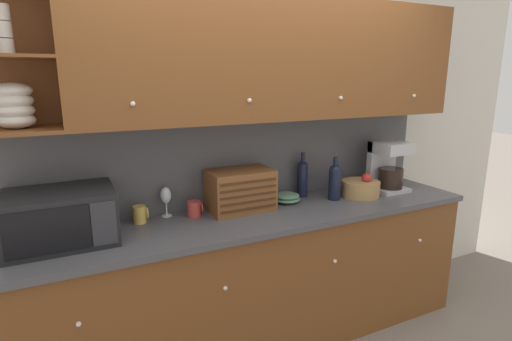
% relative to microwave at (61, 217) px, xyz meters
% --- Properties ---
extents(ground_plane, '(24.00, 24.00, 0.00)m').
position_rel_microwave_xyz_m(ground_plane, '(1.19, 0.24, -1.10)').
color(ground_plane, slate).
extents(wall_back, '(5.50, 0.06, 2.60)m').
position_rel_microwave_xyz_m(wall_back, '(1.19, 0.27, 0.20)').
color(wall_back, silver).
rests_on(wall_back, ground_plane).
extents(counter_unit, '(3.12, 0.62, 0.96)m').
position_rel_microwave_xyz_m(counter_unit, '(1.19, -0.06, -0.62)').
color(counter_unit, brown).
rests_on(counter_unit, ground_plane).
extents(backsplash_panel, '(3.10, 0.01, 0.61)m').
position_rel_microwave_xyz_m(backsplash_panel, '(1.19, 0.23, 0.16)').
color(backsplash_panel, '#4C4C51').
rests_on(backsplash_panel, counter_unit).
extents(upper_cabinets, '(3.10, 0.38, 0.77)m').
position_rel_microwave_xyz_m(upper_cabinets, '(1.35, 0.06, 0.85)').
color(upper_cabinets, brown).
rests_on(upper_cabinets, backsplash_panel).
extents(microwave, '(0.56, 0.41, 0.29)m').
position_rel_microwave_xyz_m(microwave, '(0.00, 0.00, 0.00)').
color(microwave, black).
rests_on(microwave, counter_unit).
extents(mug, '(0.09, 0.08, 0.11)m').
position_rel_microwave_xyz_m(mug, '(0.44, 0.12, -0.09)').
color(mug, gold).
rests_on(mug, counter_unit).
extents(wine_glass, '(0.07, 0.07, 0.20)m').
position_rel_microwave_xyz_m(wine_glass, '(0.61, 0.17, -0.01)').
color(wine_glass, silver).
rests_on(wine_glass, counter_unit).
extents(mug_blue_second, '(0.10, 0.09, 0.10)m').
position_rel_microwave_xyz_m(mug_blue_second, '(0.77, 0.09, -0.09)').
color(mug_blue_second, '#B73D38').
rests_on(mug_blue_second, counter_unit).
extents(bread_box, '(0.43, 0.28, 0.28)m').
position_rel_microwave_xyz_m(bread_box, '(1.09, 0.08, -0.01)').
color(bread_box, brown).
rests_on(bread_box, counter_unit).
extents(bowl_stack_on_counter, '(0.19, 0.19, 0.07)m').
position_rel_microwave_xyz_m(bowl_stack_on_counter, '(1.46, 0.09, -0.11)').
color(bowl_stack_on_counter, slate).
rests_on(bowl_stack_on_counter, counter_unit).
extents(wine_bottle, '(0.08, 0.08, 0.34)m').
position_rel_microwave_xyz_m(wine_bottle, '(1.64, 0.16, 0.01)').
color(wine_bottle, black).
rests_on(wine_bottle, counter_unit).
extents(second_wine_bottle, '(0.09, 0.09, 0.32)m').
position_rel_microwave_xyz_m(second_wine_bottle, '(1.81, -0.02, 0.00)').
color(second_wine_bottle, black).
rests_on(second_wine_bottle, counter_unit).
extents(fruit_basket, '(0.28, 0.28, 0.18)m').
position_rel_microwave_xyz_m(fruit_basket, '(2.04, -0.03, -0.08)').
color(fruit_basket, '#A87F4C').
rests_on(fruit_basket, counter_unit).
extents(coffee_maker, '(0.26, 0.25, 0.39)m').
position_rel_microwave_xyz_m(coffee_maker, '(2.33, 0.00, 0.05)').
color(coffee_maker, '#B7B7BC').
rests_on(coffee_maker, counter_unit).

